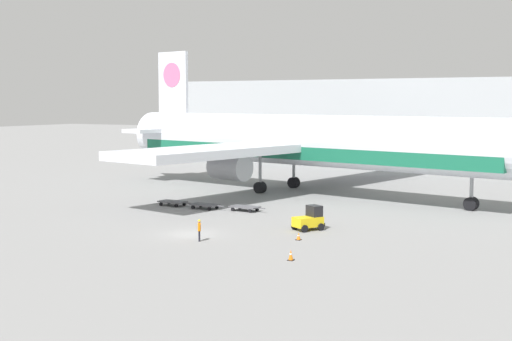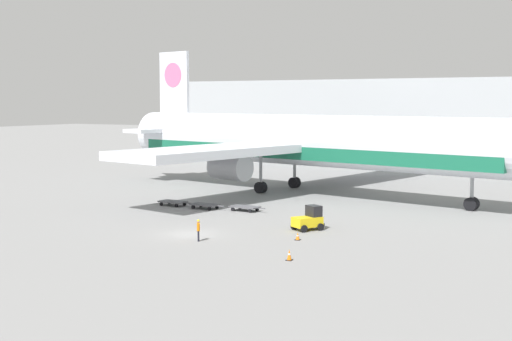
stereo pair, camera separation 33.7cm
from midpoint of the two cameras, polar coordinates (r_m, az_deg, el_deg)
The scene contains 10 objects.
ground_plane at distance 57.13m, azimuth -5.46°, elevation -5.09°, with size 400.00×400.00×0.00m, color gray.
terminal_building at distance 119.95m, azimuth 14.67°, elevation 3.71°, with size 90.00×18.20×14.00m.
airplane_main at distance 81.71m, azimuth 3.47°, elevation 2.28°, with size 57.49×48.63×17.00m.
baggage_tug_foreground at distance 58.69m, azimuth 4.14°, elevation -3.92°, with size 2.54×2.82×2.00m.
baggage_dolly_lead at distance 72.45m, azimuth -6.82°, elevation -2.51°, with size 3.74×1.67×0.48m.
baggage_dolly_second at distance 70.07m, azimuth -4.24°, elevation -2.77°, with size 3.74×1.67×0.48m.
baggage_dolly_third at distance 68.50m, azimuth -1.03°, elevation -2.95°, with size 3.74×1.67×0.48m.
ground_crew_near at distance 54.04m, azimuth -4.74°, elevation -4.65°, with size 0.38×0.49×1.66m.
traffic_cone_near at distance 54.54m, azimuth 3.25°, elevation -5.28°, with size 0.40×0.40×0.58m.
traffic_cone_far at distance 47.67m, azimuth 2.60°, elevation -6.76°, with size 0.40×0.40×0.75m.
Camera 1 is at (31.45, -46.48, 10.58)m, focal length 50.00 mm.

